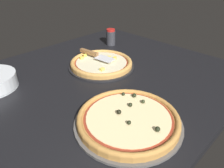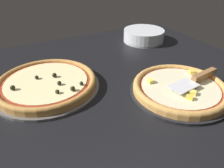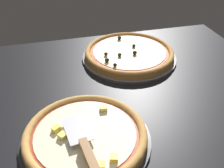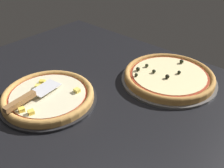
# 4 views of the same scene
# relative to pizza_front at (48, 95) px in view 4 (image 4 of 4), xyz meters

# --- Properties ---
(ground_plane) EXTENTS (1.40, 1.21, 0.04)m
(ground_plane) POSITION_rel_pizza_front_xyz_m (0.10, 0.09, -0.04)
(ground_plane) COLOR black
(pizza_pan_front) EXTENTS (0.37, 0.37, 0.01)m
(pizza_pan_front) POSITION_rel_pizza_front_xyz_m (-0.00, 0.00, -0.02)
(pizza_pan_front) COLOR black
(pizza_pan_front) RESTS_ON ground_plane
(pizza_front) EXTENTS (0.35, 0.35, 0.04)m
(pizza_front) POSITION_rel_pizza_front_xyz_m (0.00, 0.00, 0.00)
(pizza_front) COLOR #C68E47
(pizza_front) RESTS_ON pizza_pan_front
(pizza_pan_back) EXTENTS (0.41, 0.41, 0.01)m
(pizza_pan_back) POSITION_rel_pizza_front_xyz_m (0.27, 0.44, -0.02)
(pizza_pan_back) COLOR #565451
(pizza_pan_back) RESTS_ON ground_plane
(pizza_back) EXTENTS (0.39, 0.39, 0.04)m
(pizza_back) POSITION_rel_pizza_front_xyz_m (0.27, 0.44, 0.00)
(pizza_back) COLOR #B77F3D
(pizza_back) RESTS_ON pizza_pan_back
(serving_spatula) EXTENTS (0.08, 0.24, 0.02)m
(serving_spatula) POSITION_rel_pizza_front_xyz_m (-0.01, -0.08, 0.03)
(serving_spatula) COLOR silver
(serving_spatula) RESTS_ON pizza_front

